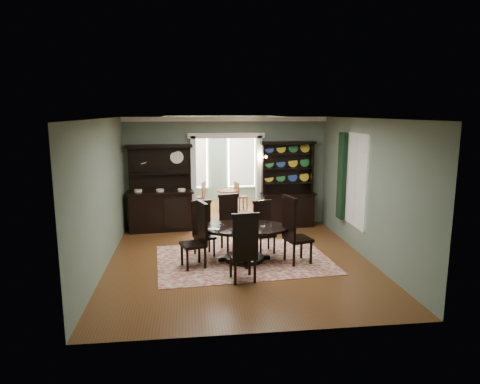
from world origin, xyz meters
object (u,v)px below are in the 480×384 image
at_px(sideboard, 160,201).
at_px(welsh_dresser, 287,196).
at_px(parlor_table, 228,197).
at_px(dining_table, 244,237).

relative_size(sideboard, welsh_dresser, 0.98).
bearing_deg(sideboard, parlor_table, 41.64).
bearing_deg(welsh_dresser, sideboard, 179.01).
bearing_deg(sideboard, welsh_dresser, -4.54).
bearing_deg(sideboard, dining_table, -59.33).
distance_m(sideboard, welsh_dresser, 3.46).
bearing_deg(dining_table, parlor_table, 95.59).
height_order(dining_table, sideboard, sideboard).
distance_m(dining_table, sideboard, 3.29).
height_order(welsh_dresser, parlor_table, welsh_dresser).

